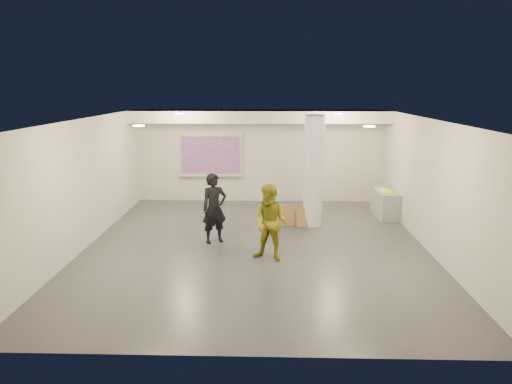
{
  "coord_description": "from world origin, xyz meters",
  "views": [
    {
      "loc": [
        0.3,
        -10.23,
        3.72
      ],
      "look_at": [
        0.0,
        0.4,
        1.25
      ],
      "focal_mm": 32.0,
      "sensor_mm": 36.0,
      "label": 1
    }
  ],
  "objects_px": {
    "column": "(314,171)",
    "woman": "(214,208)",
    "credenza": "(386,204)",
    "projection_screen": "(211,155)",
    "man": "(271,223)"
  },
  "relations": [
    {
      "from": "column",
      "to": "woman",
      "type": "bearing_deg",
      "value": -149.5
    },
    {
      "from": "projection_screen",
      "to": "credenza",
      "type": "distance_m",
      "value": 5.7
    },
    {
      "from": "column",
      "to": "woman",
      "type": "xyz_separation_m",
      "value": [
        -2.5,
        -1.47,
        -0.65
      ]
    },
    {
      "from": "woman",
      "to": "credenza",
      "type": "bearing_deg",
      "value": -1.32
    },
    {
      "from": "man",
      "to": "column",
      "type": "bearing_deg",
      "value": 87.9
    },
    {
      "from": "projection_screen",
      "to": "column",
      "type": "bearing_deg",
      "value": -40.56
    },
    {
      "from": "woman",
      "to": "man",
      "type": "relative_size",
      "value": 1.01
    },
    {
      "from": "column",
      "to": "projection_screen",
      "type": "height_order",
      "value": "column"
    },
    {
      "from": "projection_screen",
      "to": "man",
      "type": "xyz_separation_m",
      "value": [
        1.95,
        -5.24,
        -0.68
      ]
    },
    {
      "from": "credenza",
      "to": "woman",
      "type": "bearing_deg",
      "value": -155.51
    },
    {
      "from": "credenza",
      "to": "man",
      "type": "bearing_deg",
      "value": -136.25
    },
    {
      "from": "projection_screen",
      "to": "man",
      "type": "bearing_deg",
      "value": -69.61
    },
    {
      "from": "man",
      "to": "credenza",
      "type": "bearing_deg",
      "value": 68.17
    },
    {
      "from": "credenza",
      "to": "woman",
      "type": "distance_m",
      "value": 5.32
    },
    {
      "from": "credenza",
      "to": "man",
      "type": "relative_size",
      "value": 0.79
    }
  ]
}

